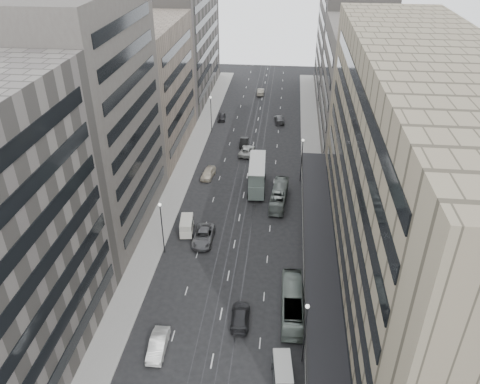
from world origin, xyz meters
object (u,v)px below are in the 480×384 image
at_px(bus_far, 279,196).
at_px(sedan_2, 203,236).
at_px(bus_near, 292,303).
at_px(double_decker, 257,175).
at_px(sedan_1, 158,345).
at_px(panel_van, 187,226).
at_px(vw_microbus, 283,372).

relative_size(bus_far, sedan_2, 1.60).
relative_size(bus_near, sedan_2, 1.70).
xyz_separation_m(double_decker, sedan_1, (-8.23, -36.49, -2.02)).
bearing_deg(double_decker, panel_van, -126.03).
height_order(bus_near, panel_van, bus_near).
bearing_deg(sedan_1, double_decker, 75.72).
relative_size(vw_microbus, sedan_1, 0.90).
height_order(vw_microbus, panel_van, panel_van).
bearing_deg(sedan_1, bus_near, 25.10).
bearing_deg(sedan_2, panel_van, 148.68).
bearing_deg(panel_van, vw_microbus, -65.23).
xyz_separation_m(double_decker, panel_van, (-9.55, -14.34, -1.47)).
distance_m(bus_far, vw_microbus, 34.86).
bearing_deg(bus_near, sedan_1, 25.56).
bearing_deg(sedan_2, double_decker, 67.09).
bearing_deg(bus_far, sedan_2, 52.26).
relative_size(bus_near, panel_van, 2.51).
height_order(bus_near, double_decker, double_decker).
xyz_separation_m(bus_near, panel_van, (-15.96, 14.80, -0.07)).
bearing_deg(bus_near, bus_far, -85.60).
relative_size(panel_van, sedan_1, 0.82).
height_order(double_decker, vw_microbus, double_decker).
height_order(bus_far, sedan_1, bus_far).
bearing_deg(bus_near, double_decker, -78.69).
xyz_separation_m(sedan_1, sedan_2, (1.51, 20.45, 0.02)).
height_order(bus_far, panel_van, bus_far).
bearing_deg(bus_near, panel_van, -43.94).
bearing_deg(bus_far, sedan_1, 73.59).
bearing_deg(vw_microbus, bus_near, 78.79).
xyz_separation_m(bus_near, double_decker, (-6.42, 29.14, 1.40)).
height_order(vw_microbus, sedan_1, vw_microbus).
xyz_separation_m(vw_microbus, sedan_1, (-13.77, 2.49, -0.48)).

